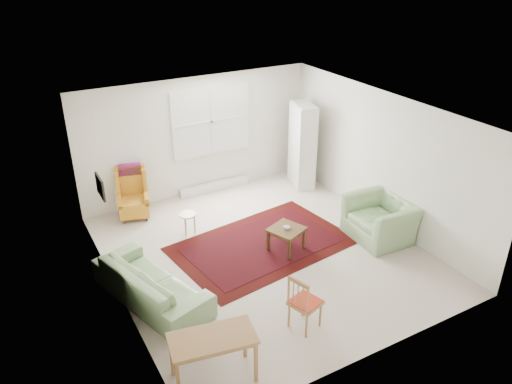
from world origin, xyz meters
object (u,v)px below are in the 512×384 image
sofa (151,277)px  cabinet (303,146)px  desk (213,358)px  stool (189,224)px  armchair (381,215)px  coffee_table (286,239)px  wingback_chair (132,194)px  desk_chair (305,301)px

sofa → cabinet: bearing=-78.4°
desk → stool: bearing=72.6°
sofa → armchair: armchair is taller
coffee_table → stool: (-1.27, 1.34, -0.01)m
stool → wingback_chair: bearing=121.9°
cabinet → desk: cabinet is taller
armchair → cabinet: cabinet is taller
desk → desk_chair: desk_chair is taller
armchair → desk: 4.33m
sofa → stool: (1.21, 1.52, -0.20)m
armchair → stool: (-2.99, 1.80, -0.24)m
coffee_table → desk_chair: size_ratio=0.61×
coffee_table → desk_chair: bearing=-114.9°
desk_chair → desk: bearing=81.6°
wingback_chair → cabinet: (3.68, -0.36, 0.41)m
cabinet → desk: 5.78m
desk → cabinet: bearing=45.4°
wingback_chair → stool: 1.33m
sofa → cabinet: (4.20, 2.27, 0.51)m
sofa → stool: sofa is taller
sofa → coffee_table: 2.49m
coffee_table → cabinet: size_ratio=0.29×
desk_chair → armchair: bearing=-79.7°
cabinet → desk: size_ratio=1.79×
sofa → cabinet: 4.80m
sofa → wingback_chair: 2.68m
desk_chair → stool: bearing=-9.0°
desk → sofa: bearing=95.1°
armchair → wingback_chair: (-3.68, 2.91, 0.06)m
sofa → armchair: (4.20, -0.28, 0.04)m
stool → cabinet: cabinet is taller
sofa → desk_chair: desk_chair is taller
sofa → desk_chair: 2.30m
armchair → wingback_chair: size_ratio=1.13×
coffee_table → sofa: bearing=-175.9°
wingback_chair → cabinet: cabinet is taller
wingback_chair → desk: 4.47m
coffee_table → cabinet: (1.72, 2.09, 0.70)m
cabinet → desk_chair: cabinet is taller
coffee_table → stool: 1.85m
sofa → wingback_chair: wingback_chair is taller
sofa → wingback_chair: size_ratio=2.01×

